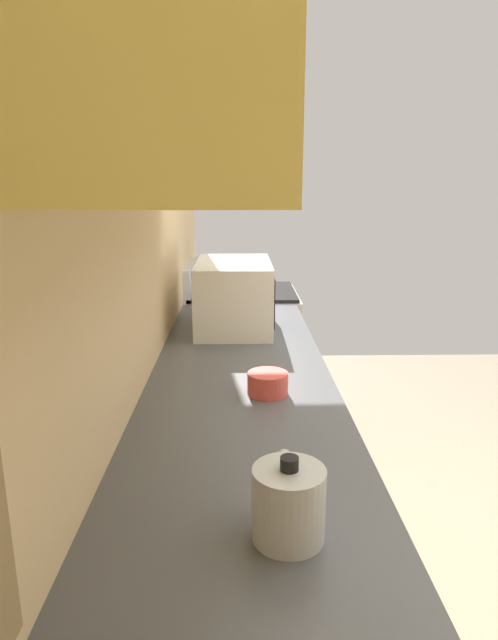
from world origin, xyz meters
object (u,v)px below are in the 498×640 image
(microwave, at_px, (234,295))
(oven_range, at_px, (243,365))
(kettle, at_px, (289,503))
(bowl, at_px, (268,382))

(microwave, bearing_deg, oven_range, -3.16)
(oven_range, xyz_separation_m, kettle, (-2.23, -0.07, 0.52))
(oven_range, distance_m, microwave, 0.97)
(microwave, relative_size, kettle, 2.98)
(oven_range, xyz_separation_m, microwave, (-0.76, 0.04, 0.60))
(oven_range, bearing_deg, bowl, -177.57)
(oven_range, xyz_separation_m, bowl, (-1.55, -0.07, 0.49))
(microwave, distance_m, bowl, 0.80)
(oven_range, bearing_deg, kettle, -178.31)
(oven_range, distance_m, kettle, 2.29)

